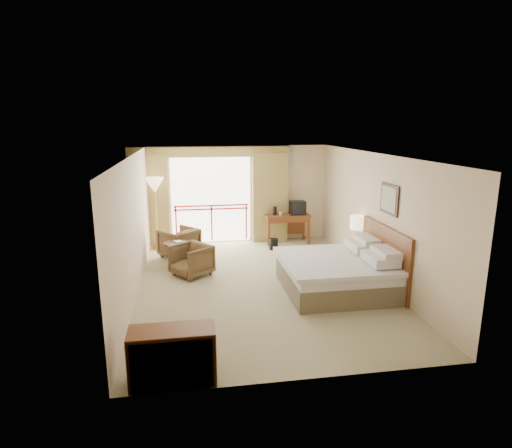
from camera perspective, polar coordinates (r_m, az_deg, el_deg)
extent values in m
plane|color=#999167|center=(9.12, 0.58, -7.97)|extent=(7.00, 7.00, 0.00)
plane|color=white|center=(8.52, 0.62, 9.20)|extent=(7.00, 7.00, 0.00)
plane|color=beige|center=(12.12, -2.24, 4.01)|extent=(5.00, 0.00, 5.00)
plane|color=beige|center=(5.45, 6.98, -7.90)|extent=(5.00, 0.00, 5.00)
plane|color=beige|center=(8.66, -15.92, -0.29)|extent=(0.00, 7.00, 7.00)
plane|color=beige|center=(9.47, 15.69, 0.86)|extent=(0.00, 7.00, 7.00)
plane|color=white|center=(12.05, -6.01, 3.17)|extent=(2.40, 0.00, 2.40)
cube|color=red|center=(12.08, -5.97, 1.99)|extent=(2.09, 0.03, 0.04)
cube|color=red|center=(12.06, -5.99, 2.45)|extent=(2.09, 0.03, 0.04)
cube|color=red|center=(12.15, -10.59, -0.03)|extent=(0.04, 0.03, 1.00)
cube|color=red|center=(12.17, -5.93, 0.14)|extent=(0.04, 0.03, 1.00)
cube|color=red|center=(12.26, -1.31, 0.31)|extent=(0.04, 0.03, 1.00)
cube|color=olive|center=(11.94, -13.91, 3.00)|extent=(1.00, 0.26, 2.50)
cube|color=olive|center=(12.12, 1.85, 3.54)|extent=(1.00, 0.26, 2.50)
cube|color=olive|center=(11.79, -6.14, 9.56)|extent=(4.40, 0.22, 0.28)
cube|color=silver|center=(12.19, 3.87, 8.78)|extent=(0.50, 0.04, 0.50)
cube|color=brown|center=(8.86, 10.62, -7.47)|extent=(2.05, 2.00, 0.40)
cube|color=silver|center=(8.76, 10.70, -5.64)|extent=(2.01, 1.96, 0.22)
cube|color=silver|center=(8.70, 10.43, -4.85)|extent=(2.09, 2.06, 0.08)
cube|color=silver|center=(8.55, 16.24, -4.46)|extent=(0.50, 0.75, 0.18)
cube|color=silver|center=(9.33, 13.90, -2.82)|extent=(0.50, 0.75, 0.18)
cube|color=silver|center=(8.57, 17.08, -3.64)|extent=(0.40, 0.70, 0.14)
cube|color=silver|center=(9.35, 14.67, -2.07)|extent=(0.40, 0.70, 0.14)
cube|color=#5A2911|center=(9.10, 16.75, -4.27)|extent=(0.06, 2.10, 1.30)
cube|color=black|center=(8.83, 17.36, 3.19)|extent=(0.03, 0.72, 0.60)
cube|color=silver|center=(8.82, 17.24, 3.18)|extent=(0.01, 0.60, 0.48)
cube|color=#5A2911|center=(10.19, 13.32, -4.31)|extent=(0.41, 0.48, 0.57)
cylinder|color=tan|center=(10.14, 13.32, -2.44)|extent=(0.15, 0.15, 0.04)
cylinder|color=tan|center=(10.09, 13.37, -1.37)|extent=(0.03, 0.03, 0.39)
cylinder|color=#FFE5B2|center=(10.03, 13.46, 0.20)|extent=(0.37, 0.37, 0.31)
cube|color=black|center=(9.95, 13.48, -2.79)|extent=(0.21, 0.19, 0.08)
cube|color=#5A2911|center=(11.99, 4.16, 1.15)|extent=(1.24, 0.60, 0.05)
cube|color=#5A2911|center=(11.72, 1.70, -1.14)|extent=(0.06, 0.06, 0.77)
cube|color=#5A2911|center=(11.99, 7.06, -0.91)|extent=(0.06, 0.06, 0.77)
cube|color=#5A2911|center=(12.22, 1.24, -0.54)|extent=(0.06, 0.06, 0.77)
cube|color=#5A2911|center=(12.47, 6.40, -0.33)|extent=(0.06, 0.06, 0.77)
cube|color=#5A2911|center=(12.31, 3.85, -0.06)|extent=(1.14, 0.03, 0.57)
cube|color=#5A2911|center=(11.76, 4.45, 0.48)|extent=(1.14, 0.03, 0.12)
cube|color=black|center=(12.02, 5.56, 2.18)|extent=(0.42, 0.32, 0.38)
cube|color=black|center=(11.87, 5.76, 2.03)|extent=(0.38, 0.02, 0.30)
cylinder|color=black|center=(11.89, 2.53, 1.76)|extent=(0.12, 0.12, 0.24)
cylinder|color=white|center=(11.89, 3.28, 1.42)|extent=(0.09, 0.09, 0.11)
cylinder|color=black|center=(11.46, 2.37, -2.69)|extent=(0.26, 0.26, 0.30)
imported|color=#4C361F|center=(11.02, -10.16, -4.37)|extent=(1.15, 1.15, 0.75)
imported|color=#4C361F|center=(9.71, -8.54, -6.76)|extent=(1.07, 1.07, 0.70)
cylinder|color=black|center=(10.11, -10.74, -2.55)|extent=(0.55, 0.55, 0.04)
cylinder|color=black|center=(10.20, -10.67, -4.10)|extent=(0.07, 0.07, 0.55)
cylinder|color=black|center=(10.28, -10.60, -5.57)|extent=(0.40, 0.40, 0.03)
imported|color=white|center=(10.11, -10.74, -2.43)|extent=(0.24, 0.26, 0.02)
cylinder|color=tan|center=(11.85, -12.93, -3.16)|extent=(0.31, 0.31, 0.03)
cylinder|color=tan|center=(11.64, -13.14, 0.72)|extent=(0.03, 0.03, 1.68)
cone|color=#FFE5B2|center=(11.49, -13.38, 5.08)|extent=(0.49, 0.49, 0.39)
cube|color=#5A2911|center=(5.91, -11.05, -16.83)|extent=(1.11, 0.46, 0.74)
cube|color=black|center=(5.71, -11.11, -17.99)|extent=(1.02, 0.02, 0.65)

